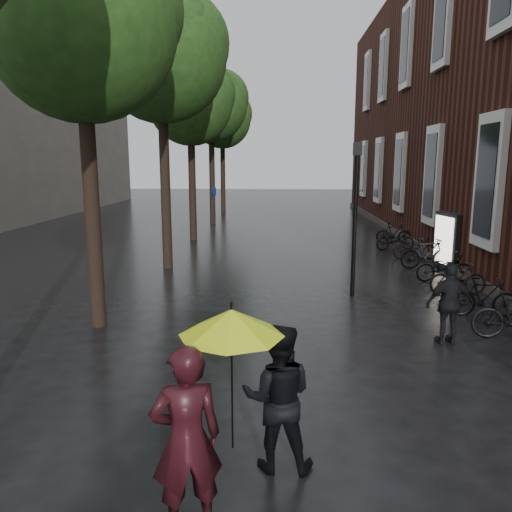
# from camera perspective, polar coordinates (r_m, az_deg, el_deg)

# --- Properties ---
(street_trees) EXTENTS (4.33, 34.03, 8.91)m
(street_trees) POSITION_cam_1_polar(r_m,az_deg,el_deg) (19.71, -9.01, 18.89)
(street_trees) COLOR black
(street_trees) RESTS_ON ground
(person_burgundy) EXTENTS (0.81, 0.66, 1.90)m
(person_burgundy) POSITION_cam_1_polar(r_m,az_deg,el_deg) (5.07, -7.96, -20.08)
(person_burgundy) COLOR black
(person_burgundy) RESTS_ON ground
(person_black) EXTENTS (0.88, 0.70, 1.74)m
(person_black) POSITION_cam_1_polar(r_m,az_deg,el_deg) (5.95, 2.51, -15.84)
(person_black) COLOR black
(person_black) RESTS_ON ground
(lime_umbrella) EXTENTS (1.09, 1.09, 1.61)m
(lime_umbrella) POSITION_cam_1_polar(r_m,az_deg,el_deg) (5.09, -2.83, -7.61)
(lime_umbrella) COLOR black
(lime_umbrella) RESTS_ON ground
(pedestrian_walking) EXTENTS (1.00, 0.55, 1.61)m
(pedestrian_walking) POSITION_cam_1_polar(r_m,az_deg,el_deg) (10.43, 21.24, -5.11)
(pedestrian_walking) COLOR black
(pedestrian_walking) RESTS_ON ground
(parked_bicycles) EXTENTS (1.95, 14.24, 1.05)m
(parked_bicycles) POSITION_cam_1_polar(r_m,az_deg,el_deg) (15.90, 20.30, -0.99)
(parked_bicycles) COLOR black
(parked_bicycles) RESTS_ON ground
(ad_lightbox) EXTENTS (0.29, 1.25, 1.89)m
(ad_lightbox) POSITION_cam_1_polar(r_m,az_deg,el_deg) (17.39, 21.04, 1.56)
(ad_lightbox) COLOR black
(ad_lightbox) RESTS_ON ground
(lamp_post) EXTENTS (0.21, 0.21, 4.00)m
(lamp_post) POSITION_cam_1_polar(r_m,az_deg,el_deg) (13.13, 11.30, 5.77)
(lamp_post) COLOR black
(lamp_post) RESTS_ON ground
(cycle_sign) EXTENTS (0.13, 0.45, 2.48)m
(cycle_sign) POSITION_cam_1_polar(r_m,az_deg,el_deg) (21.38, -4.88, 5.72)
(cycle_sign) COLOR #262628
(cycle_sign) RESTS_ON ground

